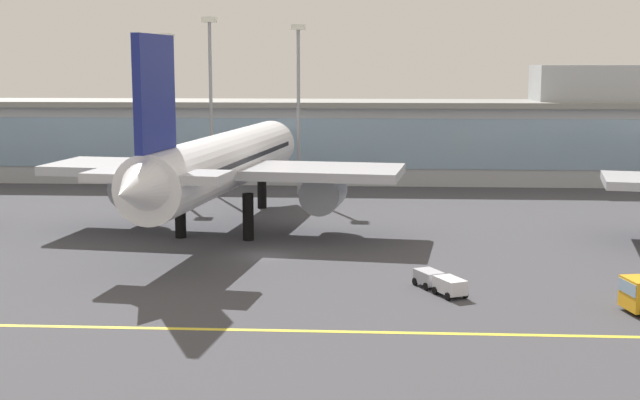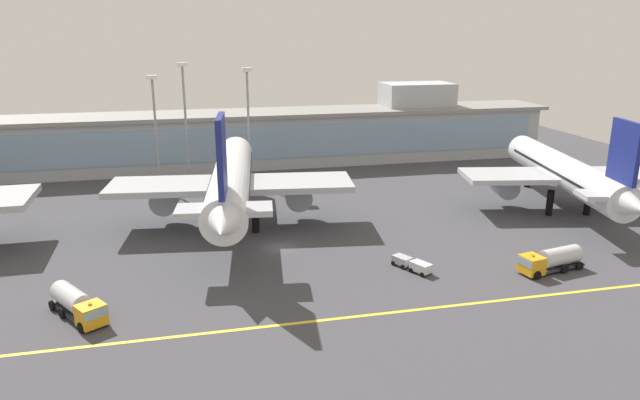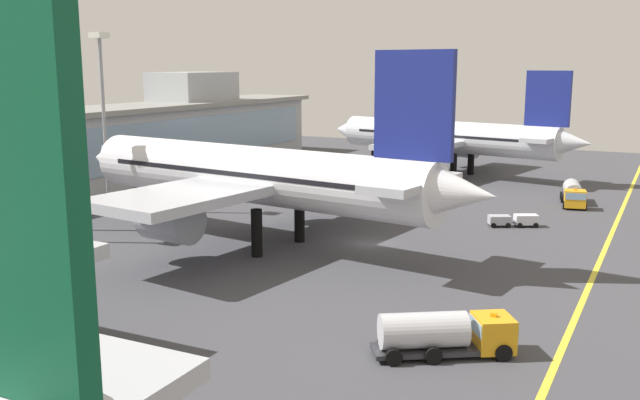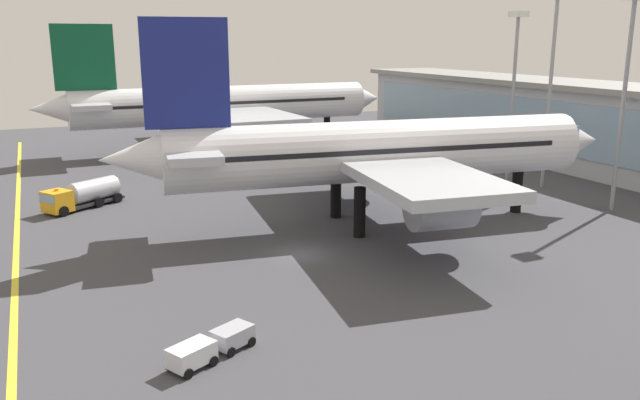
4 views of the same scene
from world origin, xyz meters
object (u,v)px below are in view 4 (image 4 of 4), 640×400
(baggage_tug_near, at_px, (211,346))
(apron_light_mast_west, at_px, (552,61))
(apron_light_mast_centre, at_px, (515,70))
(apron_light_mast_east, at_px, (627,71))
(airliner_near_left, at_px, (223,105))
(fuel_tanker_truck, at_px, (81,195))
(airliner_near_right, at_px, (377,152))

(baggage_tug_near, distance_m, apron_light_mast_west, 57.57)
(apron_light_mast_centre, height_order, apron_light_mast_east, apron_light_mast_east)
(apron_light_mast_centre, bearing_deg, airliner_near_left, -144.06)
(fuel_tanker_truck, relative_size, apron_light_mast_west, 0.38)
(airliner_near_left, relative_size, baggage_tug_near, 10.32)
(airliner_near_left, height_order, apron_light_mast_west, apron_light_mast_west)
(baggage_tug_near, bearing_deg, fuel_tanker_truck, -111.37)
(airliner_near_left, distance_m, apron_light_mast_west, 52.24)
(airliner_near_right, relative_size, apron_light_mast_east, 2.29)
(airliner_near_right, bearing_deg, airliner_near_left, 98.94)
(airliner_near_left, xyz_separation_m, apron_light_mast_east, (54.96, 27.04, 7.39))
(apron_light_mast_centre, xyz_separation_m, apron_light_mast_east, (17.21, -0.32, 0.63))
(apron_light_mast_west, bearing_deg, airliner_near_left, -146.89)
(airliner_near_left, distance_m, apron_light_mast_centre, 47.11)
(baggage_tug_near, bearing_deg, apron_light_mast_west, -178.73)
(fuel_tanker_truck, xyz_separation_m, apron_light_mast_east, (24.07, 51.81, 13.21))
(fuel_tanker_truck, xyz_separation_m, apron_light_mast_west, (12.36, 52.97, 13.78))
(apron_light_mast_west, height_order, apron_light_mast_centre, apron_light_mast_west)
(apron_light_mast_east, bearing_deg, airliner_near_left, -153.80)
(apron_light_mast_centre, bearing_deg, apron_light_mast_west, 8.69)
(baggage_tug_near, height_order, apron_light_mast_west, apron_light_mast_west)
(airliner_near_left, xyz_separation_m, fuel_tanker_truck, (30.89, -24.77, -5.81))
(apron_light_mast_centre, relative_size, apron_light_mast_east, 0.95)
(fuel_tanker_truck, distance_m, apron_light_mast_west, 56.11)
(airliner_near_left, height_order, apron_light_mast_centre, apron_light_mast_centre)
(airliner_near_right, xyz_separation_m, apron_light_mast_west, (-6.05, 26.84, 8.09))
(airliner_near_left, height_order, fuel_tanker_truck, airliner_near_left)
(airliner_near_right, height_order, baggage_tug_near, airliner_near_right)
(baggage_tug_near, relative_size, apron_light_mast_east, 0.25)
(airliner_near_left, distance_m, fuel_tanker_truck, 40.02)
(airliner_near_right, height_order, fuel_tanker_truck, airliner_near_right)
(airliner_near_left, height_order, baggage_tug_near, airliner_near_left)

